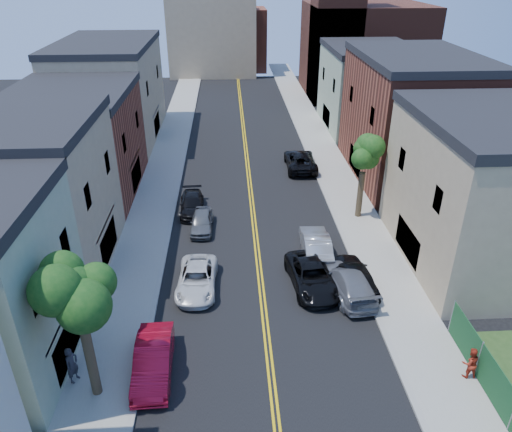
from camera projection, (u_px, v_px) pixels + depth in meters
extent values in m
cube|color=gray|center=(163.00, 170.00, 44.72)|extent=(3.20, 100.00, 0.15)
cube|color=gray|center=(332.00, 166.00, 45.52)|extent=(3.20, 100.00, 0.15)
cube|color=gray|center=(182.00, 170.00, 44.81)|extent=(0.30, 100.00, 0.15)
cube|color=gray|center=(313.00, 167.00, 45.43)|extent=(0.30, 100.00, 0.15)
cube|color=#998466|center=(26.00, 201.00, 29.11)|extent=(9.00, 10.00, 9.00)
cube|color=brown|center=(77.00, 146.00, 39.04)|extent=(9.00, 12.00, 8.00)
cube|color=#998466|center=(111.00, 94.00, 51.01)|extent=(9.00, 16.00, 9.50)
cube|color=#998466|center=(487.00, 196.00, 29.66)|extent=(9.00, 12.00, 9.00)
cube|color=brown|center=(410.00, 121.00, 41.75)|extent=(9.00, 14.00, 10.00)
cube|color=gray|center=(367.00, 90.00, 54.44)|extent=(9.00, 12.00, 8.50)
cube|color=#4C2319|center=(364.00, 50.00, 67.89)|extent=(16.00, 14.00, 12.00)
cube|color=#4C2319|center=(337.00, 15.00, 61.75)|extent=(6.00, 6.00, 22.00)
cube|color=#998466|center=(212.00, 37.00, 79.12)|extent=(14.00, 8.00, 12.00)
cube|color=brown|center=(236.00, 40.00, 83.32)|extent=(10.00, 8.00, 10.00)
cylinder|color=#35291A|center=(91.00, 359.00, 20.85)|extent=(0.44, 0.44, 3.96)
sphere|color=#113E11|center=(73.00, 276.00, 18.81)|extent=(5.20, 5.20, 5.20)
sphere|color=#113E11|center=(79.00, 259.00, 18.01)|extent=(3.90, 3.90, 3.90)
sphere|color=#113E11|center=(65.00, 280.00, 19.49)|extent=(3.64, 3.64, 3.64)
cylinder|color=#35291A|center=(360.00, 195.00, 35.85)|extent=(0.44, 0.44, 3.52)
sphere|color=#113E11|center=(365.00, 147.00, 34.09)|extent=(4.40, 4.40, 4.40)
sphere|color=#113E11|center=(374.00, 136.00, 33.41)|extent=(3.30, 3.30, 3.30)
sphere|color=#113E11|center=(357.00, 150.00, 34.66)|extent=(3.08, 3.08, 3.08)
imported|color=red|center=(153.00, 360.00, 22.62)|extent=(1.80, 4.78, 1.56)
imported|color=silver|center=(197.00, 279.00, 28.52)|extent=(2.43, 4.94, 1.35)
imported|color=#54585C|center=(202.00, 222.00, 34.78)|extent=(1.68, 3.92, 1.32)
imported|color=black|center=(192.00, 204.00, 37.25)|extent=(2.01, 4.54, 1.30)
imported|color=slate|center=(349.00, 281.00, 28.14)|extent=(2.68, 5.53, 1.55)
imported|color=black|center=(354.00, 275.00, 28.63)|extent=(2.32, 4.93, 1.63)
imported|color=#94969B|center=(316.00, 245.00, 31.69)|extent=(1.87, 4.96, 1.62)
imported|color=black|center=(300.00, 160.00, 44.91)|extent=(2.72, 5.78, 1.60)
imported|color=black|center=(312.00, 276.00, 28.66)|extent=(2.97, 5.48, 1.46)
imported|color=#2B2A33|center=(72.00, 365.00, 21.95)|extent=(0.69, 0.80, 1.87)
imported|color=#A02918|center=(470.00, 363.00, 22.22)|extent=(0.80, 0.63, 1.63)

